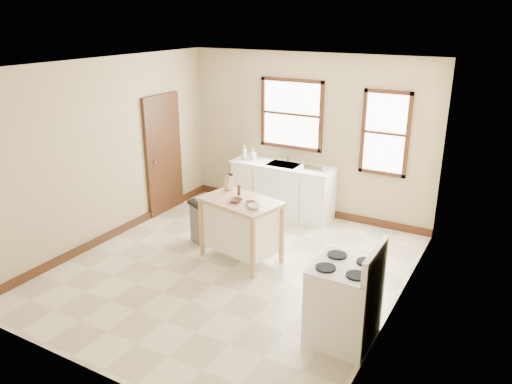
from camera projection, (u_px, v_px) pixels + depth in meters
floor at (232, 268)px, 7.04m from camera, size 5.00×5.00×0.00m
ceiling at (228, 65)px, 6.09m from camera, size 5.00×5.00×0.00m
wall_back at (307, 136)px, 8.61m from camera, size 4.50×0.04×2.80m
wall_left at (105, 152)px, 7.61m from camera, size 0.04×5.00×2.80m
wall_right at (401, 205)px, 5.52m from camera, size 0.04×5.00×2.80m
window_main at (292, 114)px, 8.62m from camera, size 1.17×0.06×1.22m
window_side at (385, 133)px, 7.90m from camera, size 0.77×0.06×1.37m
door_left at (164, 155)px, 8.77m from camera, size 0.06×0.90×2.10m
baseboard_back at (304, 208)px, 9.04m from camera, size 4.50×0.04×0.12m
baseboard_left at (115, 232)px, 8.05m from camera, size 0.04×5.00×0.12m
sink_counter at (283, 189)px, 8.83m from camera, size 1.86×0.62×0.92m
faucet at (288, 156)px, 8.78m from camera, size 0.03×0.03×0.22m
soap_bottle_a at (244, 153)px, 8.90m from camera, size 0.12×0.12×0.26m
soap_bottle_b at (253, 154)px, 8.90m from camera, size 0.12×0.12×0.21m
dish_rack at (316, 166)px, 8.39m from camera, size 0.45×0.40×0.09m
kitchen_island at (241, 230)px, 7.19m from camera, size 1.25×0.93×0.92m
knife_block at (229, 183)px, 7.41m from camera, size 0.12×0.12×0.20m
pepper_grinder at (239, 190)px, 7.19m from camera, size 0.06×0.06×0.15m
bowl_a at (236, 201)px, 6.94m from camera, size 0.20×0.20×0.04m
bowl_b at (251, 203)px, 6.86m from camera, size 0.21×0.21×0.04m
bowl_c at (254, 207)px, 6.71m from camera, size 0.21×0.21×0.05m
trash_bin at (202, 222)px, 7.75m from camera, size 0.44×0.41×0.68m
gas_stove at (345, 292)px, 5.35m from camera, size 0.72×0.73×1.17m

